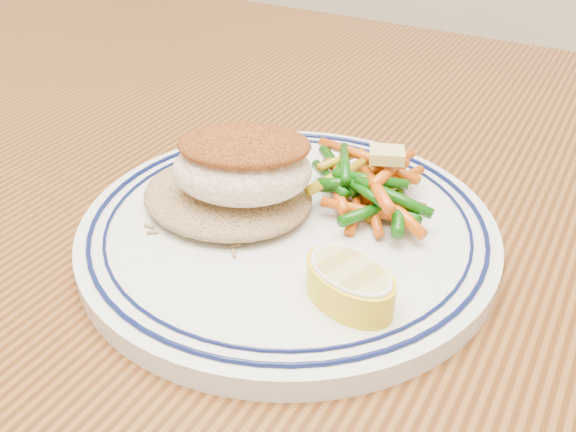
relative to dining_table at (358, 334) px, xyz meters
The scene contains 7 objects.
dining_table is the anchor object (origin of this frame).
plate 0.12m from the dining_table, 136.79° to the right, with size 0.27×0.27×0.02m.
rice_pilaf 0.15m from the dining_table, 155.09° to the right, with size 0.12×0.10×0.02m, color olive.
fish_fillet 0.17m from the dining_table, 147.71° to the right, with size 0.11×0.10×0.04m.
vegetable_pile 0.13m from the dining_table, 117.30° to the left, with size 0.11×0.10×0.03m.
butter_pat 0.15m from the dining_table, 80.56° to the left, with size 0.02×0.02×0.01m, color #D8C869.
lemon_wedge 0.15m from the dining_table, 73.19° to the right, with size 0.07×0.07×0.02m.
Camera 1 is at (0.13, -0.34, 1.00)m, focal length 40.00 mm.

